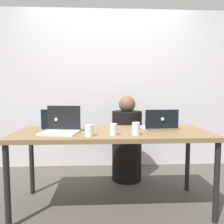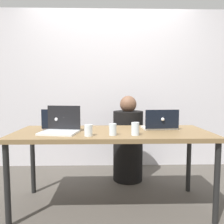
{
  "view_description": "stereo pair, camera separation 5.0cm",
  "coord_description": "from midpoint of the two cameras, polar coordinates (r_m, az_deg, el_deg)",
  "views": [
    {
      "loc": [
        -0.1,
        -2.09,
        1.13
      ],
      "look_at": [
        0.0,
        0.07,
        0.94
      ],
      "focal_mm": 35.0,
      "sensor_mm": 36.0,
      "label": 1
    },
    {
      "loc": [
        -0.05,
        -2.09,
        1.13
      ],
      "look_at": [
        0.0,
        0.07,
        0.94
      ],
      "focal_mm": 35.0,
      "sensor_mm": 36.0,
      "label": 2
    }
  ],
  "objects": [
    {
      "name": "water_glass_right",
      "position": [
        1.93,
        5.52,
        -4.58
      ],
      "size": [
        0.07,
        0.07,
        0.11
      ],
      "color": "silver",
      "rests_on": "desk"
    },
    {
      "name": "person_at_center",
      "position": [
        2.85,
        3.39,
        -8.02
      ],
      "size": [
        0.46,
        0.46,
        1.09
      ],
      "rotation": [
        0.0,
        0.0,
        2.89
      ],
      "color": "black",
      "rests_on": "ground"
    },
    {
      "name": "laptop_front_left",
      "position": [
        2.09,
        -13.87,
        -3.86
      ],
      "size": [
        0.37,
        0.32,
        0.25
      ],
      "rotation": [
        0.0,
        0.0,
        -0.18
      ],
      "color": "silver",
      "rests_on": "desk"
    },
    {
      "name": "ground_plane",
      "position": [
        2.38,
        -0.57,
        -23.31
      ],
      "size": [
        12.0,
        12.0,
        0.0
      ],
      "primitive_type": "plane",
      "color": "#4B453F"
    },
    {
      "name": "back_wall",
      "position": [
        3.37,
        -1.41,
        5.94
      ],
      "size": [
        4.86,
        0.1,
        2.36
      ],
      "primitive_type": "cube",
      "color": "silver",
      "rests_on": "ground"
    },
    {
      "name": "water_glass_left",
      "position": [
        1.89,
        -6.72,
        -5.0
      ],
      "size": [
        0.07,
        0.07,
        0.1
      ],
      "color": "white",
      "rests_on": "desk"
    },
    {
      "name": "water_glass_center",
      "position": [
        1.92,
        -0.23,
        -4.78
      ],
      "size": [
        0.07,
        0.07,
        0.1
      ],
      "color": "silver",
      "rests_on": "desk"
    },
    {
      "name": "laptop_back_left",
      "position": [
        2.27,
        -14.34,
        -3.34
      ],
      "size": [
        0.33,
        0.26,
        0.21
      ],
      "rotation": [
        0.0,
        0.0,
        3.05
      ],
      "color": "silver",
      "rests_on": "desk"
    },
    {
      "name": "laptop_back_right",
      "position": [
        2.29,
        11.69,
        -3.25
      ],
      "size": [
        0.35,
        0.25,
        0.2
      ],
      "rotation": [
        0.0,
        0.0,
        3.22
      ],
      "color": "silver",
      "rests_on": "desk"
    },
    {
      "name": "desk",
      "position": [
        2.14,
        -0.58,
        -6.7
      ],
      "size": [
        1.87,
        0.74,
        0.76
      ],
      "color": "brown",
      "rests_on": "ground"
    }
  ]
}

